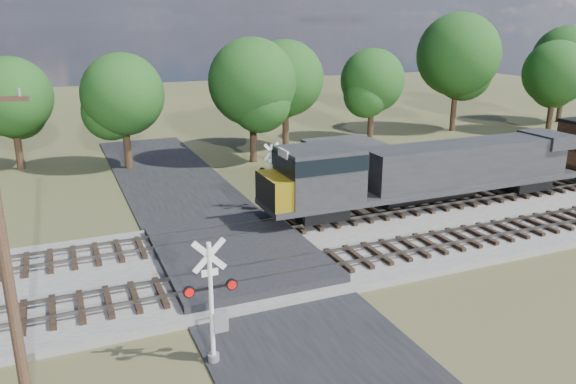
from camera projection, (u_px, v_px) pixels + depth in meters
name	position (u px, v px, depth m)	size (l,w,h in m)	color
ground	(241.00, 265.00, 25.70)	(160.00, 160.00, 0.00)	#3C4424
ballast_bed	(416.00, 228.00, 29.82)	(140.00, 10.00, 0.30)	gray
road	(241.00, 265.00, 25.68)	(7.00, 60.00, 0.08)	black
crossing_panel	(237.00, 255.00, 26.04)	(7.00, 9.00, 0.62)	#262628
track_near	(321.00, 263.00, 24.98)	(140.00, 2.60, 0.33)	black
track_far	(279.00, 226.00, 29.38)	(140.00, 2.60, 0.33)	black
crossing_signal_near	(214.00, 313.00, 17.92)	(1.76, 0.38, 4.37)	silver
crossing_signal_far	(271.00, 183.00, 32.62)	(1.63, 0.43, 4.07)	silver
utility_pole	(2.00, 245.00, 14.87)	(2.29, 0.73, 9.54)	#352218
equipment_shed	(347.00, 166.00, 36.82)	(4.67, 4.67, 3.13)	#40271B
treeline	(258.00, 78.00, 45.50)	(83.92, 11.88, 11.55)	black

